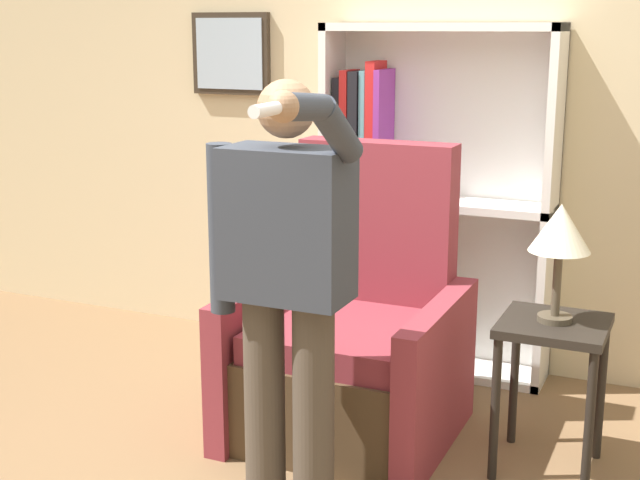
% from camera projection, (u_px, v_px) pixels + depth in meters
% --- Properties ---
extents(wall_back, '(8.00, 0.11, 2.80)m').
position_uv_depth(wall_back, '(466.00, 98.00, 4.50)').
color(wall_back, beige).
rests_on(wall_back, ground_plane).
extents(bookcase, '(1.18, 0.28, 1.77)m').
position_uv_depth(bookcase, '(409.00, 209.00, 4.58)').
color(bookcase, white).
rests_on(bookcase, ground_plane).
extents(armchair, '(0.91, 0.89, 1.26)m').
position_uv_depth(armchair, '(353.00, 348.00, 3.91)').
color(armchair, '#4C3823').
rests_on(armchair, ground_plane).
extents(person_standing, '(0.58, 0.78, 1.59)m').
position_uv_depth(person_standing, '(286.00, 277.00, 3.09)').
color(person_standing, '#473D33').
rests_on(person_standing, ground_plane).
extents(side_table, '(0.41, 0.41, 0.63)m').
position_uv_depth(side_table, '(552.00, 351.00, 3.52)').
color(side_table, black).
rests_on(side_table, ground_plane).
extents(table_lamp, '(0.24, 0.24, 0.47)m').
position_uv_depth(table_lamp, '(560.00, 233.00, 3.40)').
color(table_lamp, '#4C4233').
rests_on(table_lamp, side_table).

